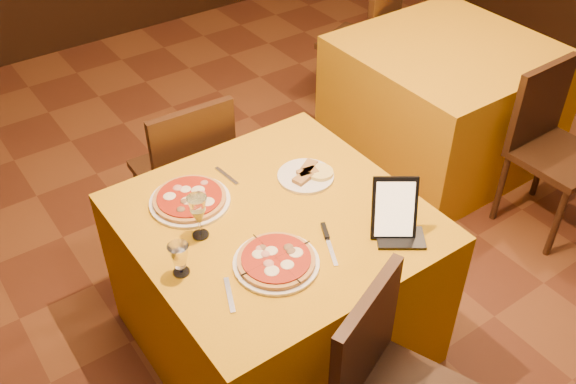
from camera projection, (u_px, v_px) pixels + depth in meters
floor at (375, 295)px, 3.20m from camera, size 6.00×7.00×0.01m
main_table at (276, 281)px, 2.76m from camera, size 1.10×1.10×0.75m
side_table at (442, 103)px, 3.91m from camera, size 1.10×1.10×0.75m
chair_main_far at (182, 170)px, 3.24m from camera, size 0.50×0.50×0.91m
chair_side_near at (560, 157)px, 3.34m from camera, size 0.46×0.46×0.91m
chair_side_far at (357, 42)px, 4.37m from camera, size 0.56×0.56×0.91m
pizza_near at (276, 262)px, 2.31m from camera, size 0.32×0.32×0.03m
pizza_far at (190, 200)px, 2.58m from camera, size 0.33×0.33×0.03m
cutlet_dish at (306, 175)px, 2.71m from camera, size 0.24×0.24×0.03m
wine_glass at (199, 217)px, 2.38m from camera, size 0.08×0.08×0.19m
water_glass at (180, 260)px, 2.25m from camera, size 0.08×0.08×0.13m
tablet at (394, 208)px, 2.38m from camera, size 0.19×0.18×0.23m
knife at (330, 247)px, 2.38m from camera, size 0.10×0.19×0.01m
fork_near at (229, 295)px, 2.20m from camera, size 0.08×0.16×0.01m
fork_far at (227, 176)px, 2.72m from camera, size 0.03×0.15×0.01m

